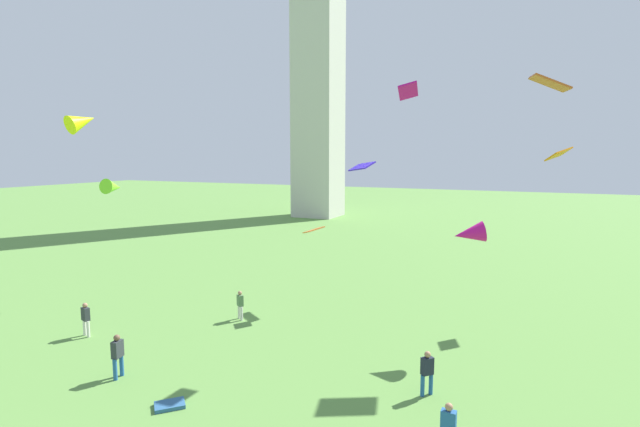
{
  "coord_description": "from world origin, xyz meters",
  "views": [
    {
      "loc": [
        10.86,
        -4.18,
        8.84
      ],
      "look_at": [
        0.1,
        19.51,
        5.62
      ],
      "focal_mm": 26.55,
      "sensor_mm": 36.0,
      "label": 1
    }
  ],
  "objects": [
    {
      "name": "person_1",
      "position": [
        8.92,
        9.17,
        0.95
      ],
      "size": [
        0.52,
        0.26,
        1.67
      ],
      "rotation": [
        0.0,
        0.0,
        6.26
      ],
      "color": "#2D3338",
      "rests_on": "ground_plane"
    },
    {
      "name": "person_2",
      "position": [
        7.61,
        12.53,
        0.96
      ],
      "size": [
        0.48,
        0.5,
        1.7
      ],
      "rotation": [
        0.0,
        0.0,
        0.84
      ],
      "color": "#235693",
      "rests_on": "ground_plane"
    },
    {
      "name": "kite_flying_3",
      "position": [
        -11.8,
        14.31,
        10.66
      ],
      "size": [
        1.35,
        1.89,
        1.46
      ],
      "rotation": [
        0.0,
        0.0,
        2.96
      ],
      "color": "#DDEB0B"
    },
    {
      "name": "person_0",
      "position": [
        -3.88,
        8.82,
        1.01
      ],
      "size": [
        0.34,
        0.55,
        1.79
      ],
      "rotation": [
        0.0,
        0.0,
        1.74
      ],
      "color": "#235693",
      "rests_on": "ground_plane"
    },
    {
      "name": "kite_flying_2",
      "position": [
        -12.57,
        16.85,
        6.9
      ],
      "size": [
        1.15,
        1.54,
        1.08
      ],
      "rotation": [
        0.0,
        0.0,
        3.3
      ],
      "color": "#79E126"
    },
    {
      "name": "kite_flying_4",
      "position": [
        1.01,
        23.83,
        8.14
      ],
      "size": [
        1.77,
        1.61,
        0.65
      ],
      "rotation": [
        0.0,
        0.0,
        5.81
      ],
      "color": "#3920D7"
    },
    {
      "name": "kite_flying_5",
      "position": [
        5.21,
        18.32,
        11.84
      ],
      "size": [
        1.05,
        1.43,
        0.78
      ],
      "rotation": [
        0.0,
        0.0,
        4.88
      ],
      "color": "#B50A80"
    },
    {
      "name": "monument_obelisk",
      "position": [
        -17.69,
        58.1,
        26.36
      ],
      "size": [
        5.95,
        5.95,
        52.72
      ],
      "color": "beige",
      "rests_on": "ground_plane"
    },
    {
      "name": "kite_flying_7",
      "position": [
        8.27,
        17.86,
        5.3
      ],
      "size": [
        1.7,
        1.39,
        1.17
      ],
      "rotation": [
        0.0,
        0.0,
        5.06
      ],
      "color": "#BE117D"
    },
    {
      "name": "kite_flying_1",
      "position": [
        -0.36,
        19.7,
        4.64
      ],
      "size": [
        1.21,
        1.34,
        0.43
      ],
      "rotation": [
        0.0,
        0.0,
        1.0
      ],
      "color": "orange"
    },
    {
      "name": "kite_flying_0",
      "position": [
        11.27,
        20.7,
        12.16
      ],
      "size": [
        1.91,
        1.59,
        0.77
      ],
      "rotation": [
        0.0,
        0.0,
        0.27
      ],
      "color": "#BF521F"
    },
    {
      "name": "kite_bundle_0",
      "position": [
        -0.49,
        7.95,
        0.07
      ],
      "size": [
        1.21,
        1.22,
        0.14
      ],
      "primitive_type": "cube",
      "rotation": [
        0.0,
        0.0,
        0.8
      ],
      "color": "#2B5984",
      "rests_on": "ground_plane"
    },
    {
      "name": "person_3",
      "position": [
        -3.27,
        16.51,
        0.9
      ],
      "size": [
        0.47,
        0.43,
        1.58
      ],
      "rotation": [
        0.0,
        0.0,
        5.68
      ],
      "color": "silver",
      "rests_on": "ground_plane"
    },
    {
      "name": "person_4",
      "position": [
        -8.79,
        11.38,
        0.96
      ],
      "size": [
        0.51,
        0.36,
        1.69
      ],
      "rotation": [
        0.0,
        0.0,
        2.89
      ],
      "color": "silver",
      "rests_on": "ground_plane"
    },
    {
      "name": "kite_flying_6",
      "position": [
        11.99,
        25.08,
        8.89
      ],
      "size": [
        1.44,
        1.63,
        0.82
      ],
      "rotation": [
        0.0,
        0.0,
        4.03
      ],
      "color": "orange"
    }
  ]
}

